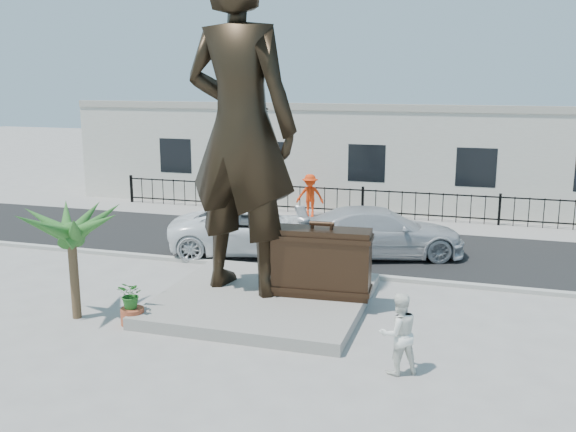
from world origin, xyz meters
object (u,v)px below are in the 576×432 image
object	(u,v)px
tourist	(399,333)
car_white	(254,230)
statue	(241,128)
suitcase	(321,262)

from	to	relation	value
tourist	car_white	size ratio (longest dim) A/B	0.30
statue	suitcase	bearing A→B (deg)	-167.52
tourist	car_white	distance (m)	9.56
statue	suitcase	distance (m)	3.99
suitcase	car_white	distance (m)	5.52
statue	suitcase	xyz separation A→B (m)	(2.14, 0.06, -3.37)
tourist	suitcase	bearing A→B (deg)	-84.83
suitcase	statue	bearing A→B (deg)	177.69
suitcase	tourist	xyz separation A→B (m)	(2.40, -3.27, -0.34)
statue	car_white	size ratio (longest dim) A/B	1.51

